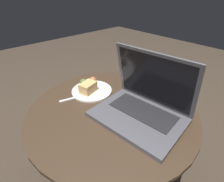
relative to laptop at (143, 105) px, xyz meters
The scene contains 6 objects.
ground_plane 0.59m from the laptop, 150.70° to the right, with size 6.00×6.00×0.00m, color #382D23.
table 0.22m from the laptop, 150.70° to the right, with size 0.76×0.76×0.51m.
laptop is the anchor object (origin of this frame).
beer_glass 0.18m from the laptop, 127.93° to the left, with size 0.07×0.07×0.19m.
snack_plate 0.31m from the laptop, behind, with size 0.21×0.21×0.06m.
fork 0.32m from the laptop, 159.62° to the right, with size 0.07×0.19×0.00m.
Camera 1 is at (0.46, -0.42, 1.00)m, focal length 28.00 mm.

